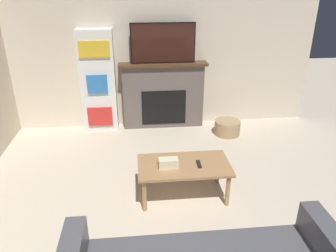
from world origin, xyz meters
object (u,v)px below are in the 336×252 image
Objects in this scene: tv at (163,43)px; coffee_table at (184,168)px; fireplace at (163,95)px; bookshelf at (98,82)px; storage_basket at (227,127)px.

coffee_table is (0.06, -2.04, -1.06)m from tv.
fireplace is 1.10m from bookshelf.
bookshelf is at bearing 118.92° from coffee_table.
tv reaches higher than coffee_table.
fireplace is at bearing 1.24° from bookshelf.
coffee_table is at bearing -88.40° from fireplace.
bookshelf is at bearing -178.76° from fireplace.
storage_basket is at bearing 58.87° from coffee_table.
bookshelf is at bearing -179.83° from tv.
coffee_table is at bearing -121.13° from storage_basket.
bookshelf reaches higher than fireplace.
storage_basket is at bearing -23.32° from tv.
storage_basket is (2.09, -0.44, -0.72)m from bookshelf.
fireplace is 1.21m from storage_basket.
coffee_table is 2.38m from bookshelf.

